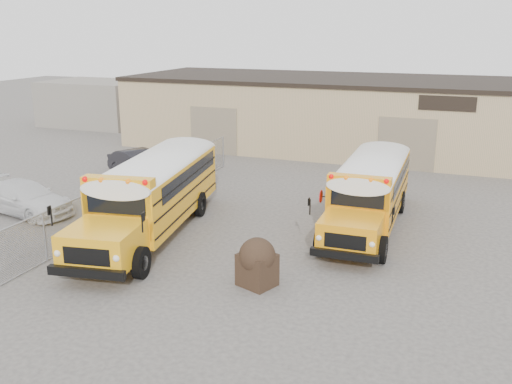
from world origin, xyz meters
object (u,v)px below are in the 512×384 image
(school_bus_left, at_px, (200,155))
(car_dark, at_px, (140,164))
(school_bus_right, at_px, (388,157))
(car_white, at_px, (25,198))
(tarp_bundle, at_px, (257,261))

(school_bus_left, relative_size, car_dark, 2.41)
(school_bus_left, distance_m, car_dark, 4.33)
(school_bus_right, bearing_deg, car_white, -145.46)
(car_white, bearing_deg, school_bus_right, -45.17)
(school_bus_left, distance_m, tarp_bundle, 11.60)
(tarp_bundle, bearing_deg, car_white, 165.45)
(school_bus_right, xyz_separation_m, car_white, (-14.16, -9.75, -0.91))
(school_bus_left, height_order, school_bus_right, school_bus_left)
(tarp_bundle, distance_m, car_white, 12.49)
(school_bus_left, bearing_deg, car_white, -130.68)
(school_bus_right, bearing_deg, school_bus_left, -158.51)
(tarp_bundle, bearing_deg, school_bus_left, 125.24)
(car_dark, bearing_deg, tarp_bundle, -107.01)
(tarp_bundle, height_order, car_white, tarp_bundle)
(school_bus_right, xyz_separation_m, car_dark, (-12.86, -2.57, -0.88))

